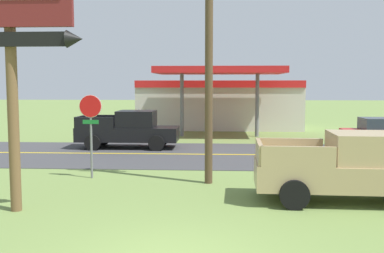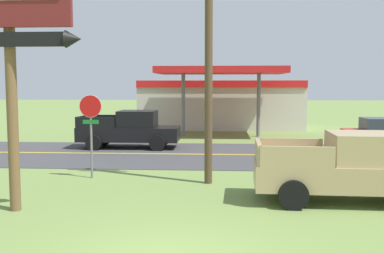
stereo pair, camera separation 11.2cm
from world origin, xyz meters
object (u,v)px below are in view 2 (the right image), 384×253
object	(u,v)px
pickup_tan_parked_on_lawn	(350,168)
pickup_black_on_road	(130,130)
utility_pole	(209,40)
stop_sign	(91,121)
gas_station	(221,103)
motel_sign	(9,20)

from	to	relation	value
pickup_tan_parked_on_lawn	pickup_black_on_road	world-z (taller)	same
utility_pole	pickup_black_on_road	distance (m)	10.01
pickup_tan_parked_on_lawn	pickup_black_on_road	distance (m)	13.32
stop_sign	gas_station	size ratio (longest dim) A/B	0.25
motel_sign	gas_station	distance (m)	24.15
utility_pole	pickup_black_on_road	world-z (taller)	utility_pole
utility_pole	pickup_black_on_road	bearing A→B (deg)	117.67
utility_pole	pickup_tan_parked_on_lawn	xyz separation A→B (m)	(4.05, -2.18, -3.79)
stop_sign	utility_pole	world-z (taller)	utility_pole
stop_sign	pickup_tan_parked_on_lawn	size ratio (longest dim) A/B	0.56
gas_station	pickup_tan_parked_on_lawn	distance (m)	22.11
pickup_black_on_road	utility_pole	bearing A→B (deg)	-62.33
motel_sign	utility_pole	bearing A→B (deg)	37.53
motel_sign	utility_pole	world-z (taller)	utility_pole
utility_pole	gas_station	bearing A→B (deg)	88.88
utility_pole	pickup_black_on_road	xyz separation A→B (m)	(-4.30, 8.20, -3.79)
pickup_black_on_road	gas_station	bearing A→B (deg)	67.68
motel_sign	pickup_tan_parked_on_lawn	xyz separation A→B (m)	(8.96, 1.59, -3.95)
gas_station	utility_pole	bearing A→B (deg)	-91.12
pickup_black_on_road	pickup_tan_parked_on_lawn	bearing A→B (deg)	-51.18
pickup_tan_parked_on_lawn	pickup_black_on_road	bearing A→B (deg)	128.82
stop_sign	utility_pole	bearing A→B (deg)	-8.08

